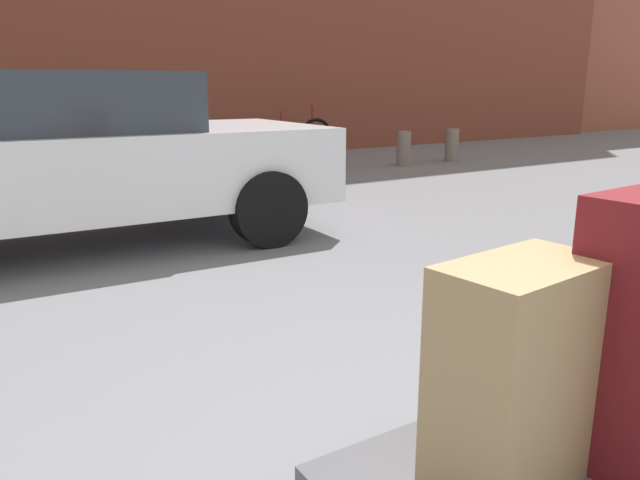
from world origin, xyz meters
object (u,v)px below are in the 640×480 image
object	(u,v)px
bollard_kerb_mid	(327,154)
bollard_kerb_far	(404,149)
bicycle_leaning	(291,138)
bollard_kerb_near	(256,159)
parked_car	(57,156)
bollard_corner	(452,145)
suitcase_tan_center	(518,374)

from	to	relation	value
bollard_kerb_mid	bollard_kerb_far	xyz separation A→B (m)	(1.53, 0.00, 0.00)
bicycle_leaning	bollard_kerb_near	xyz separation A→B (m)	(-1.67, -1.92, -0.09)
parked_car	bollard_corner	distance (m)	7.42
suitcase_tan_center	bollard_kerb_far	bearing A→B (deg)	46.12
suitcase_tan_center	parked_car	world-z (taller)	parked_car
bicycle_leaning	bollard_kerb_near	size ratio (longest dim) A/B	3.06
bollard_kerb_mid	bollard_kerb_far	world-z (taller)	same
bicycle_leaning	bollard_kerb_near	world-z (taller)	bicycle_leaning
bollard_kerb_near	bollard_corner	world-z (taller)	same
parked_car	bollard_kerb_far	xyz separation A→B (m)	(5.83, 2.60, -0.47)
bollard_kerb_near	bollard_kerb_far	size ratio (longest dim) A/B	1.00
suitcase_tan_center	bollard_corner	distance (m)	9.66
bollard_kerb_mid	bollard_kerb_far	bearing A→B (deg)	0.00
suitcase_tan_center	bollard_kerb_near	bearing A→B (deg)	62.74
bollard_kerb_near	bollard_kerb_mid	world-z (taller)	same
bicycle_leaning	bollard_corner	distance (m)	2.90
bicycle_leaning	bollard_kerb_near	bearing A→B (deg)	-131.10
bollard_kerb_near	bicycle_leaning	bearing A→B (deg)	48.90
parked_car	bicycle_leaning	world-z (taller)	parked_car
bollard_kerb_near	bollard_corner	distance (m)	3.85
suitcase_tan_center	bollard_kerb_mid	world-z (taller)	suitcase_tan_center
bollard_corner	bollard_kerb_near	bearing A→B (deg)	180.00
suitcase_tan_center	bollard_kerb_mid	size ratio (longest dim) A/B	0.99
parked_car	bollard_kerb_far	size ratio (longest dim) A/B	7.57
suitcase_tan_center	bollard_corner	world-z (taller)	suitcase_tan_center
suitcase_tan_center	bollard_kerb_far	world-z (taller)	suitcase_tan_center
bollard_kerb_mid	bollard_corner	xyz separation A→B (m)	(2.63, 0.00, 0.00)
bollard_kerb_near	bollard_kerb_far	bearing A→B (deg)	0.00
bollard_corner	bollard_kerb_mid	bearing A→B (deg)	180.00
bicycle_leaning	bollard_corner	world-z (taller)	bicycle_leaning
bollard_kerb_mid	bollard_kerb_far	size ratio (longest dim) A/B	1.00
parked_car	bollard_kerb_mid	world-z (taller)	parked_car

